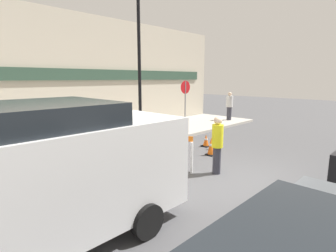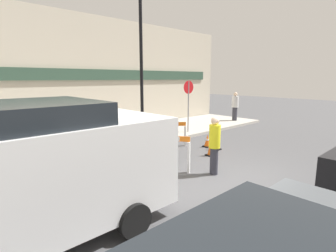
# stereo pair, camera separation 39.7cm
# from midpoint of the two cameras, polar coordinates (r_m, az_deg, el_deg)

# --- Properties ---
(ground_plane) EXTENTS (60.00, 60.00, 0.00)m
(ground_plane) POSITION_cam_midpoint_polar(r_m,az_deg,el_deg) (7.12, 16.03, -11.78)
(ground_plane) COLOR #4C4C4F
(sidewalk_slab) EXTENTS (18.00, 3.81, 0.13)m
(sidewalk_slab) POSITION_cam_midpoint_polar(r_m,az_deg,el_deg) (11.44, -13.33, -2.90)
(sidewalk_slab) COLOR #ADA89E
(sidewalk_slab) RESTS_ON ground_plane
(storefront_facade) EXTENTS (18.00, 0.22, 5.50)m
(storefront_facade) POSITION_cam_midpoint_polar(r_m,az_deg,el_deg) (12.87, -18.62, 10.35)
(storefront_facade) COLOR #BCB29E
(storefront_facade) RESTS_ON ground_plane
(streetlamp_post) EXTENTS (0.44, 0.44, 6.24)m
(streetlamp_post) POSITION_cam_midpoint_polar(r_m,az_deg,el_deg) (10.74, -7.46, 18.03)
(streetlamp_post) COLOR black
(streetlamp_post) RESTS_ON sidewalk_slab
(stop_sign) EXTENTS (0.60, 0.06, 2.39)m
(stop_sign) POSITION_cam_midpoint_polar(r_m,az_deg,el_deg) (12.27, 2.85, 6.12)
(stop_sign) COLOR gray
(stop_sign) RESTS_ON sidewalk_slab
(barricade_0) EXTENTS (0.79, 0.65, 0.96)m
(barricade_0) POSITION_cam_midpoint_polar(r_m,az_deg,el_deg) (10.25, 0.03, -1.53)
(barricade_0) COLOR white
(barricade_0) RESTS_ON ground_plane
(barricade_1) EXTENTS (0.56, 0.78, 1.05)m
(barricade_1) POSITION_cam_midpoint_polar(r_m,az_deg,el_deg) (7.44, 0.67, -5.80)
(barricade_1) COLOR white
(barricade_1) RESTS_ON ground_plane
(traffic_cone_0) EXTENTS (0.30, 0.30, 0.49)m
(traffic_cone_0) POSITION_cam_midpoint_polar(r_m,az_deg,el_deg) (10.33, 7.18, -3.17)
(traffic_cone_0) COLOR black
(traffic_cone_0) RESTS_ON ground_plane
(traffic_cone_1) EXTENTS (0.30, 0.30, 0.46)m
(traffic_cone_1) POSITION_cam_midpoint_polar(r_m,az_deg,el_deg) (9.23, -8.33, -4.95)
(traffic_cone_1) COLOR black
(traffic_cone_1) RESTS_ON ground_plane
(traffic_cone_2) EXTENTS (0.30, 0.30, 0.64)m
(traffic_cone_2) POSITION_cam_midpoint_polar(r_m,az_deg,el_deg) (9.18, 8.11, -4.43)
(traffic_cone_2) COLOR black
(traffic_cone_2) RESTS_ON ground_plane
(traffic_cone_3) EXTENTS (0.30, 0.30, 0.72)m
(traffic_cone_3) POSITION_cam_midpoint_polar(r_m,az_deg,el_deg) (8.70, -9.39, -5.03)
(traffic_cone_3) COLOR black
(traffic_cone_3) RESTS_ON ground_plane
(traffic_cone_4) EXTENTS (0.30, 0.30, 0.63)m
(traffic_cone_4) POSITION_cam_midpoint_polar(r_m,az_deg,el_deg) (9.98, 9.14, -3.29)
(traffic_cone_4) COLOR black
(traffic_cone_4) RESTS_ON ground_plane
(traffic_cone_5) EXTENTS (0.30, 0.30, 0.67)m
(traffic_cone_5) POSITION_cam_midpoint_polar(r_m,az_deg,el_deg) (9.65, -5.10, -3.53)
(traffic_cone_5) COLOR black
(traffic_cone_5) RESTS_ON ground_plane
(person_worker) EXTENTS (0.37, 0.37, 1.63)m
(person_worker) POSITION_cam_midpoint_polar(r_m,az_deg,el_deg) (7.31, 9.16, -3.62)
(person_worker) COLOR #33333D
(person_worker) RESTS_ON ground_plane
(person_pedestrian) EXTENTS (0.54, 0.54, 1.68)m
(person_pedestrian) POSITION_cam_midpoint_polar(r_m,az_deg,el_deg) (16.21, 12.55, 4.43)
(person_pedestrian) COLOR #33333D
(person_pedestrian) RESTS_ON sidewalk_slab
(work_van) EXTENTS (5.42, 2.25, 2.28)m
(work_van) POSITION_cam_midpoint_polar(r_m,az_deg,el_deg) (4.52, -33.51, -9.31)
(work_van) COLOR white
(work_van) RESTS_ON ground_plane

